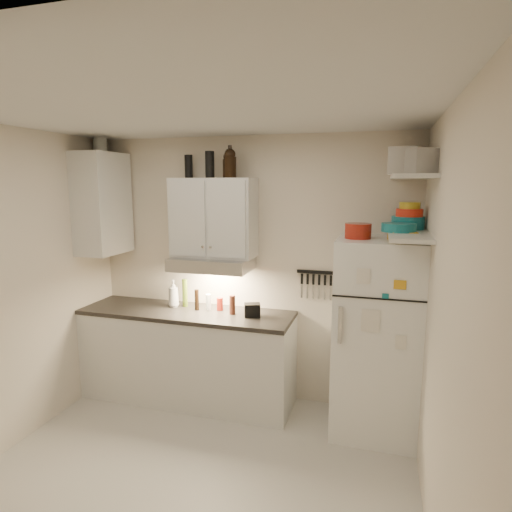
# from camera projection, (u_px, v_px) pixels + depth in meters

# --- Properties ---
(floor) EXTENTS (3.20, 3.00, 0.02)m
(floor) POSITION_uv_depth(u_px,v_px,m) (187.00, 490.00, 3.05)
(floor) COLOR beige
(floor) RESTS_ON ground
(ceiling) EXTENTS (3.20, 3.00, 0.02)m
(ceiling) POSITION_uv_depth(u_px,v_px,m) (175.00, 107.00, 2.62)
(ceiling) COLOR silver
(ceiling) RESTS_ON ground
(back_wall) EXTENTS (3.20, 0.02, 2.60)m
(back_wall) POSITION_uv_depth(u_px,v_px,m) (249.00, 270.00, 4.26)
(back_wall) COLOR beige
(back_wall) RESTS_ON ground
(right_wall) EXTENTS (0.02, 3.00, 2.60)m
(right_wall) POSITION_uv_depth(u_px,v_px,m) (444.00, 337.00, 2.39)
(right_wall) COLOR beige
(right_wall) RESTS_ON ground
(base_cabinet) EXTENTS (2.10, 0.60, 0.88)m
(base_cabinet) POSITION_uv_depth(u_px,v_px,m) (188.00, 357.00, 4.27)
(base_cabinet) COLOR silver
(base_cabinet) RESTS_ON floor
(countertop) EXTENTS (2.10, 0.62, 0.04)m
(countertop) POSITION_uv_depth(u_px,v_px,m) (186.00, 313.00, 4.19)
(countertop) COLOR black
(countertop) RESTS_ON base_cabinet
(upper_cabinet) EXTENTS (0.80, 0.33, 0.75)m
(upper_cabinet) POSITION_uv_depth(u_px,v_px,m) (214.00, 218.00, 4.09)
(upper_cabinet) COLOR silver
(upper_cabinet) RESTS_ON back_wall
(side_cabinet) EXTENTS (0.33, 0.55, 1.00)m
(side_cabinet) POSITION_uv_depth(u_px,v_px,m) (103.00, 204.00, 4.26)
(side_cabinet) COLOR silver
(side_cabinet) RESTS_ON left_wall
(range_hood) EXTENTS (0.76, 0.46, 0.12)m
(range_hood) POSITION_uv_depth(u_px,v_px,m) (212.00, 264.00, 4.10)
(range_hood) COLOR silver
(range_hood) RESTS_ON back_wall
(fridge) EXTENTS (0.70, 0.68, 1.70)m
(fridge) POSITION_uv_depth(u_px,v_px,m) (376.00, 337.00, 3.66)
(fridge) COLOR white
(fridge) RESTS_ON floor
(shelf_hi) EXTENTS (0.30, 0.95, 0.03)m
(shelf_hi) POSITION_uv_depth(u_px,v_px,m) (412.00, 177.00, 3.25)
(shelf_hi) COLOR silver
(shelf_hi) RESTS_ON right_wall
(shelf_lo) EXTENTS (0.30, 0.95, 0.03)m
(shelf_lo) POSITION_uv_depth(u_px,v_px,m) (408.00, 234.00, 3.32)
(shelf_lo) COLOR silver
(shelf_lo) RESTS_ON right_wall
(knife_strip) EXTENTS (0.42, 0.02, 0.03)m
(knife_strip) POSITION_uv_depth(u_px,v_px,m) (319.00, 272.00, 4.04)
(knife_strip) COLOR black
(knife_strip) RESTS_ON back_wall
(dutch_oven) EXTENTS (0.23, 0.23, 0.12)m
(dutch_oven) POSITION_uv_depth(u_px,v_px,m) (358.00, 231.00, 3.52)
(dutch_oven) COLOR #9D1F12
(dutch_oven) RESTS_ON fridge
(book_stack) EXTENTS (0.22, 0.26, 0.08)m
(book_stack) POSITION_uv_depth(u_px,v_px,m) (402.00, 236.00, 3.36)
(book_stack) COLOR gold
(book_stack) RESTS_ON fridge
(spice_jar) EXTENTS (0.06, 0.06, 0.09)m
(spice_jar) POSITION_uv_depth(u_px,v_px,m) (397.00, 235.00, 3.35)
(spice_jar) COLOR silver
(spice_jar) RESTS_ON fridge
(stock_pot) EXTENTS (0.34, 0.34, 0.22)m
(stock_pot) POSITION_uv_depth(u_px,v_px,m) (409.00, 162.00, 3.52)
(stock_pot) COLOR silver
(stock_pot) RESTS_ON shelf_hi
(tin_a) EXTENTS (0.22, 0.20, 0.20)m
(tin_a) POSITION_uv_depth(u_px,v_px,m) (403.00, 161.00, 3.21)
(tin_a) COLOR #AAAAAD
(tin_a) RESTS_ON shelf_hi
(tin_b) EXTENTS (0.23, 0.23, 0.17)m
(tin_b) POSITION_uv_depth(u_px,v_px,m) (422.00, 161.00, 2.96)
(tin_b) COLOR #AAAAAD
(tin_b) RESTS_ON shelf_hi
(bowl_teal) EXTENTS (0.27, 0.27, 0.11)m
(bowl_teal) POSITION_uv_depth(u_px,v_px,m) (408.00, 223.00, 3.54)
(bowl_teal) COLOR #16717C
(bowl_teal) RESTS_ON shelf_lo
(bowl_orange) EXTENTS (0.21, 0.21, 0.06)m
(bowl_orange) POSITION_uv_depth(u_px,v_px,m) (409.00, 213.00, 3.50)
(bowl_orange) COLOR red
(bowl_orange) RESTS_ON bowl_teal
(bowl_yellow) EXTENTS (0.17, 0.17, 0.05)m
(bowl_yellow) POSITION_uv_depth(u_px,v_px,m) (410.00, 205.00, 3.49)
(bowl_yellow) COLOR gold
(bowl_yellow) RESTS_ON bowl_orange
(plates) EXTENTS (0.35, 0.35, 0.07)m
(plates) POSITION_uv_depth(u_px,v_px,m) (399.00, 227.00, 3.35)
(plates) COLOR #16717C
(plates) RESTS_ON shelf_lo
(growler_a) EXTENTS (0.13, 0.13, 0.24)m
(growler_a) POSITION_uv_depth(u_px,v_px,m) (228.00, 165.00, 3.97)
(growler_a) COLOR black
(growler_a) RESTS_ON upper_cabinet
(growler_b) EXTENTS (0.14, 0.14, 0.27)m
(growler_b) POSITION_uv_depth(u_px,v_px,m) (230.00, 163.00, 3.89)
(growler_b) COLOR black
(growler_b) RESTS_ON upper_cabinet
(thermos_a) EXTENTS (0.09, 0.09, 0.25)m
(thermos_a) POSITION_uv_depth(u_px,v_px,m) (210.00, 165.00, 4.03)
(thermos_a) COLOR black
(thermos_a) RESTS_ON upper_cabinet
(thermos_b) EXTENTS (0.08, 0.08, 0.22)m
(thermos_b) POSITION_uv_depth(u_px,v_px,m) (189.00, 167.00, 4.15)
(thermos_b) COLOR black
(thermos_b) RESTS_ON upper_cabinet
(side_jar) EXTENTS (0.15, 0.15, 0.18)m
(side_jar) POSITION_uv_depth(u_px,v_px,m) (100.00, 144.00, 4.29)
(side_jar) COLOR silver
(side_jar) RESTS_ON side_cabinet
(soap_bottle) EXTENTS (0.15, 0.15, 0.31)m
(soap_bottle) POSITION_uv_depth(u_px,v_px,m) (173.00, 292.00, 4.30)
(soap_bottle) COLOR silver
(soap_bottle) RESTS_ON countertop
(pepper_mill) EXTENTS (0.08, 0.08, 0.18)m
(pepper_mill) POSITION_uv_depth(u_px,v_px,m) (232.00, 305.00, 4.06)
(pepper_mill) COLOR #5A291B
(pepper_mill) RESTS_ON countertop
(oil_bottle) EXTENTS (0.06, 0.06, 0.28)m
(oil_bottle) POSITION_uv_depth(u_px,v_px,m) (185.00, 293.00, 4.31)
(oil_bottle) COLOR #4A6118
(oil_bottle) RESTS_ON countertop
(vinegar_bottle) EXTENTS (0.04, 0.04, 0.21)m
(vinegar_bottle) POSITION_uv_depth(u_px,v_px,m) (197.00, 300.00, 4.19)
(vinegar_bottle) COLOR black
(vinegar_bottle) RESTS_ON countertop
(clear_bottle) EXTENTS (0.06, 0.06, 0.16)m
(clear_bottle) POSITION_uv_depth(u_px,v_px,m) (208.00, 302.00, 4.20)
(clear_bottle) COLOR silver
(clear_bottle) RESTS_ON countertop
(red_jar) EXTENTS (0.07, 0.07, 0.13)m
(red_jar) POSITION_uv_depth(u_px,v_px,m) (220.00, 304.00, 4.19)
(red_jar) COLOR #9D1F12
(red_jar) RESTS_ON countertop
(caddy) EXTENTS (0.17, 0.15, 0.12)m
(caddy) POSITION_uv_depth(u_px,v_px,m) (252.00, 310.00, 3.99)
(caddy) COLOR black
(caddy) RESTS_ON countertop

